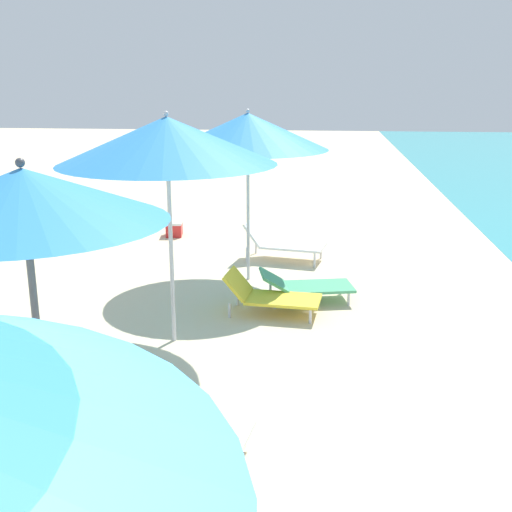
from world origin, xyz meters
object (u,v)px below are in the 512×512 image
at_px(umbrella_second, 23,196).
at_px(umbrella_farthest, 248,131).
at_px(umbrella_third, 167,141).
at_px(lounger_farthest_inland, 306,285).
at_px(cooler_box, 174,229).
at_px(lounger_farthest_shoreside, 282,242).
at_px(lounger_second_shoreside, 160,425).
at_px(lounger_third_shoreside, 270,295).

xyz_separation_m(umbrella_second, umbrella_farthest, (0.67, 6.11, -0.08)).
relative_size(umbrella_third, lounger_farthest_inland, 1.94).
bearing_deg(cooler_box, lounger_farthest_shoreside, -33.87).
xyz_separation_m(lounger_second_shoreside, cooler_box, (-1.72, 7.82, -0.12)).
height_order(umbrella_third, lounger_farthest_shoreside, umbrella_third).
height_order(umbrella_second, cooler_box, umbrella_second).
relative_size(lounger_third_shoreside, lounger_farthest_shoreside, 0.90).
relative_size(lounger_farthest_inland, cooler_box, 3.06).
height_order(lounger_third_shoreside, lounger_farthest_shoreside, lounger_farthest_shoreside).
bearing_deg(cooler_box, lounger_farthest_inland, -52.78).
xyz_separation_m(lounger_second_shoreside, lounger_farthest_shoreside, (0.64, 6.24, 0.07)).
height_order(lounger_farthest_shoreside, cooler_box, lounger_farthest_shoreside).
relative_size(umbrella_third, cooler_box, 5.94).
xyz_separation_m(umbrella_second, cooler_box, (-1.22, 8.90, -2.31)).
relative_size(umbrella_second, umbrella_farthest, 0.99).
relative_size(lounger_second_shoreside, lounger_third_shoreside, 1.16).
distance_m(lounger_second_shoreside, lounger_third_shoreside, 3.55).
height_order(lounger_third_shoreside, lounger_farthest_inland, lounger_third_shoreside).
bearing_deg(lounger_third_shoreside, umbrella_second, -98.68).
bearing_deg(lounger_farthest_inland, lounger_second_shoreside, -117.94).
bearing_deg(lounger_second_shoreside, umbrella_third, 108.86).
bearing_deg(umbrella_farthest, umbrella_second, -96.22).
xyz_separation_m(lounger_farthest_shoreside, cooler_box, (-2.36, 1.59, -0.19)).
relative_size(umbrella_second, lounger_farthest_shoreside, 1.79).
relative_size(lounger_farthest_shoreside, cooler_box, 3.18).
bearing_deg(umbrella_second, lounger_second_shoreside, 65.23).
xyz_separation_m(lounger_second_shoreside, lounger_farthest_inland, (1.13, 4.06, -0.02)).
relative_size(umbrella_farthest, lounger_farthest_shoreside, 1.81).
distance_m(umbrella_third, lounger_third_shoreside, 2.69).
xyz_separation_m(umbrella_third, cooler_box, (-1.26, 5.38, -2.33)).
bearing_deg(lounger_third_shoreside, umbrella_third, -131.22).
height_order(umbrella_second, lounger_farthest_shoreside, umbrella_second).
distance_m(umbrella_second, lounger_farthest_shoreside, 7.70).
bearing_deg(cooler_box, lounger_second_shoreside, -77.60).
bearing_deg(lounger_farthest_shoreside, umbrella_second, -88.21).
bearing_deg(umbrella_third, cooler_box, 103.22).
height_order(umbrella_third, lounger_farthest_inland, umbrella_third).
xyz_separation_m(lounger_second_shoreside, umbrella_farthest, (0.17, 5.04, 2.12)).
bearing_deg(lounger_third_shoreside, lounger_farthest_inland, 55.58).
height_order(umbrella_farthest, lounger_farthest_inland, umbrella_farthest).
relative_size(lounger_third_shoreside, umbrella_farthest, 0.50).
bearing_deg(umbrella_second, cooler_box, 97.84).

